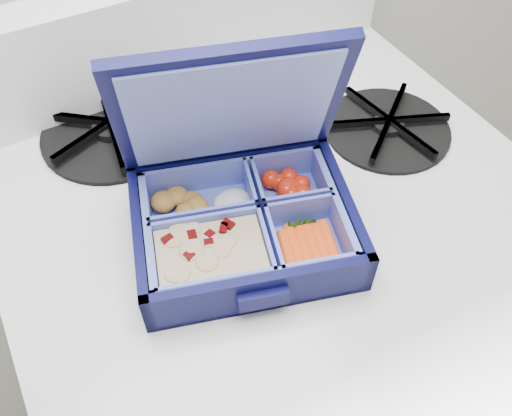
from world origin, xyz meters
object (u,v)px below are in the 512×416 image
bento_box (244,226)px  burner_grate (388,124)px  stove (271,371)px  fork (247,152)px

bento_box → burner_grate: (0.25, 0.07, -0.02)m
stove → burner_grate: bearing=12.9°
burner_grate → bento_box: bearing=-164.4°
burner_grate → fork: size_ratio=0.88×
burner_grate → fork: 0.19m
bento_box → fork: size_ratio=1.22×
fork → stove: bearing=-62.6°
stove → burner_grate: burner_grate is taller
burner_grate → fork: burner_grate is taller
stove → fork: bearing=86.6°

